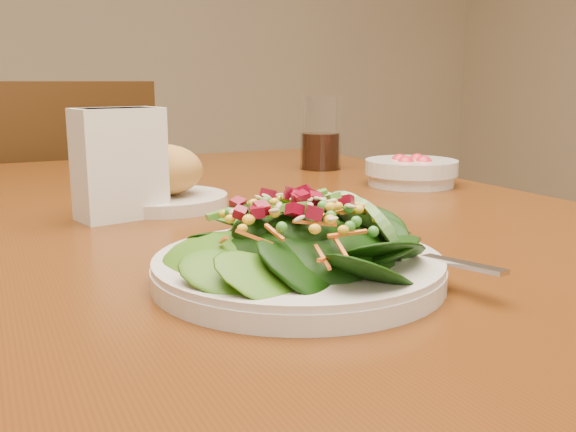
% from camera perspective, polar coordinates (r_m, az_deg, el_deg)
% --- Properties ---
extents(dining_table, '(0.90, 1.40, 0.75)m').
position_cam_1_polar(dining_table, '(0.87, -3.29, -6.21)').
color(dining_table, '#53270A').
rests_on(dining_table, ground_plane).
extents(chair_far, '(0.52, 0.52, 0.92)m').
position_cam_1_polar(chair_far, '(1.76, -19.27, -3.00)').
color(chair_far, black).
rests_on(chair_far, ground_plane).
extents(salad_plate, '(0.26, 0.25, 0.07)m').
position_cam_1_polar(salad_plate, '(0.55, 1.75, -3.04)').
color(salad_plate, silver).
rests_on(salad_plate, dining_table).
extents(bread_plate, '(0.17, 0.17, 0.09)m').
position_cam_1_polar(bread_plate, '(0.89, -10.95, 3.01)').
color(bread_plate, silver).
rests_on(bread_plate, dining_table).
extents(tomato_bowl, '(0.15, 0.15, 0.05)m').
position_cam_1_polar(tomato_bowl, '(1.08, 10.88, 3.91)').
color(tomato_bowl, silver).
rests_on(tomato_bowl, dining_table).
extents(drinking_glass, '(0.08, 0.08, 0.14)m').
position_cam_1_polar(drinking_glass, '(1.26, 2.92, 6.91)').
color(drinking_glass, silver).
rests_on(drinking_glass, dining_table).
extents(napkin_holder, '(0.12, 0.08, 0.14)m').
position_cam_1_polar(napkin_holder, '(0.83, -14.76, 4.79)').
color(napkin_holder, white).
rests_on(napkin_holder, dining_table).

